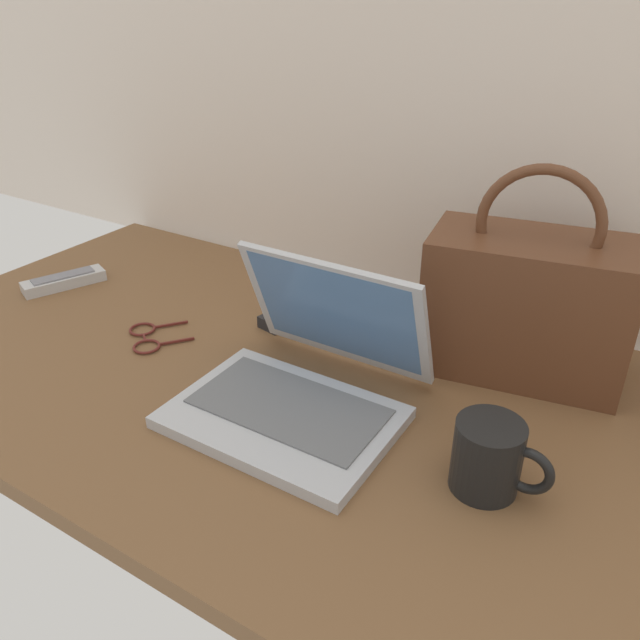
# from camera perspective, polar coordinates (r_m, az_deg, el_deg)

# --- Properties ---
(desk) EXTENTS (1.60, 0.76, 0.03)m
(desk) POSITION_cam_1_polar(r_m,az_deg,el_deg) (0.98, -0.03, -6.98)
(desk) COLOR brown
(desk) RESTS_ON ground
(laptop) EXTENTS (0.31, 0.30, 0.21)m
(laptop) POSITION_cam_1_polar(r_m,az_deg,el_deg) (0.91, -1.61, -5.45)
(laptop) COLOR #B2B5BA
(laptop) RESTS_ON desk
(coffee_mug) EXTENTS (0.12, 0.08, 0.09)m
(coffee_mug) POSITION_cam_1_polar(r_m,az_deg,el_deg) (0.80, 15.16, -11.88)
(coffee_mug) COLOR black
(coffee_mug) RESTS_ON desk
(remote_control_near) EXTENTS (0.10, 0.17, 0.02)m
(remote_control_near) POSITION_cam_1_polar(r_m,az_deg,el_deg) (1.38, -22.25, 3.32)
(remote_control_near) COLOR #B7B7B7
(remote_control_near) RESTS_ON desk
(remote_control_far) EXTENTS (0.07, 0.17, 0.02)m
(remote_control_far) POSITION_cam_1_polar(r_m,az_deg,el_deg) (1.16, -2.07, 0.89)
(remote_control_far) COLOR black
(remote_control_far) RESTS_ON desk
(eyeglasses) EXTENTS (0.13, 0.14, 0.01)m
(eyeglasses) POSITION_cam_1_polar(r_m,az_deg,el_deg) (1.13, -15.47, -1.52)
(eyeglasses) COLOR #591E19
(eyeglasses) RESTS_ON desk
(handbag) EXTENTS (0.32, 0.21, 0.33)m
(handbag) POSITION_cam_1_polar(r_m,az_deg,el_deg) (1.01, 18.21, 1.49)
(handbag) COLOR #59331E
(handbag) RESTS_ON desk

